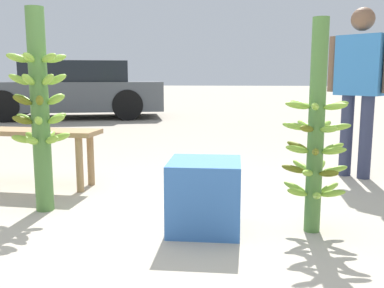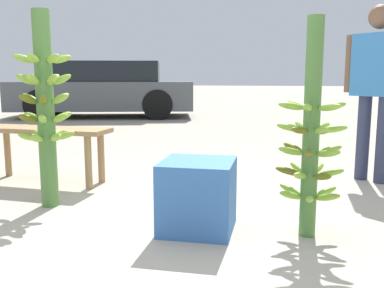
# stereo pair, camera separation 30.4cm
# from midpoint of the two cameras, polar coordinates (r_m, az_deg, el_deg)

# --- Properties ---
(ground_plane) EXTENTS (80.00, 80.00, 0.00)m
(ground_plane) POSITION_cam_midpoint_polar(r_m,az_deg,el_deg) (2.72, -0.88, -11.53)
(ground_plane) COLOR #A89E8C
(banana_stalk_left) EXTENTS (0.40, 0.41, 1.42)m
(banana_stalk_left) POSITION_cam_midpoint_polar(r_m,az_deg,el_deg) (3.21, -16.44, 4.78)
(banana_stalk_left) COLOR #4C7A38
(banana_stalk_left) RESTS_ON ground_plane
(banana_stalk_center) EXTENTS (0.41, 0.41, 1.29)m
(banana_stalk_center) POSITION_cam_midpoint_polar(r_m,az_deg,el_deg) (2.64, 18.80, 0.79)
(banana_stalk_center) COLOR #4C7A38
(banana_stalk_center) RESTS_ON ground_plane
(vendor_person) EXTENTS (0.55, 0.47, 1.57)m
(vendor_person) POSITION_cam_midpoint_polar(r_m,az_deg,el_deg) (4.23, 25.37, 7.88)
(vendor_person) COLOR #2D334C
(vendor_person) RESTS_ON ground_plane
(market_bench) EXTENTS (1.22, 0.40, 0.50)m
(market_bench) POSITION_cam_midpoint_polar(r_m,az_deg,el_deg) (4.00, -17.06, 0.76)
(market_bench) COLOR #99754C
(market_bench) RESTS_ON ground_plane
(parked_car) EXTENTS (4.43, 2.76, 1.28)m
(parked_car) POSITION_cam_midpoint_polar(r_m,az_deg,el_deg) (10.30, -10.60, 7.12)
(parked_car) COLOR #4C5156
(parked_car) RESTS_ON ground_plane
(produce_crate) EXTENTS (0.44, 0.44, 0.44)m
(produce_crate) POSITION_cam_midpoint_polar(r_m,az_deg,el_deg) (2.68, 4.05, -6.91)
(produce_crate) COLOR #386BB2
(produce_crate) RESTS_ON ground_plane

